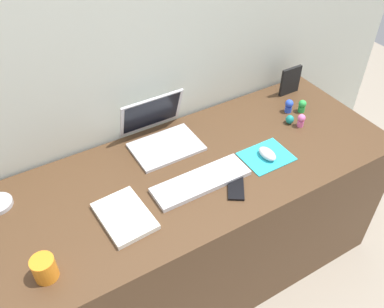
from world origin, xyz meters
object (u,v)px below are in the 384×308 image
(toy_figurine_green, at_px, (302,106))
(toy_figurine_teal, at_px, (290,119))
(mouse, at_px, (267,154))
(keyboard, at_px, (201,181))
(picture_frame, at_px, (290,81))
(laptop, at_px, (160,132))
(coffee_mug, at_px, (44,268))
(notebook_pad, at_px, (125,216))
(toy_figurine_pink, at_px, (302,120))
(toy_figurine_blue, at_px, (289,105))
(cell_phone, at_px, (236,188))

(toy_figurine_green, xyz_separation_m, toy_figurine_teal, (-0.12, -0.04, -0.01))
(mouse, relative_size, toy_figurine_green, 1.48)
(keyboard, height_order, picture_frame, picture_frame)
(toy_figurine_green, distance_m, toy_figurine_teal, 0.12)
(laptop, relative_size, coffee_mug, 3.43)
(keyboard, xyz_separation_m, toy_figurine_green, (0.69, 0.17, 0.02))
(keyboard, bearing_deg, notebook_pad, -178.32)
(toy_figurine_green, bearing_deg, keyboard, -165.97)
(notebook_pad, relative_size, toy_figurine_green, 3.71)
(toy_figurine_pink, bearing_deg, keyboard, -172.37)
(laptop, distance_m, mouse, 0.49)
(toy_figurine_pink, bearing_deg, toy_figurine_teal, 121.45)
(mouse, xyz_separation_m, toy_figurine_blue, (0.31, 0.22, 0.02))
(keyboard, bearing_deg, laptop, 93.18)
(toy_figurine_pink, bearing_deg, laptop, 158.53)
(toy_figurine_teal, bearing_deg, toy_figurine_blue, 52.92)
(notebook_pad, bearing_deg, toy_figurine_teal, 5.09)
(picture_frame, distance_m, toy_figurine_teal, 0.27)
(laptop, bearing_deg, toy_figurine_green, -12.21)
(coffee_mug, xyz_separation_m, toy_figurine_blue, (1.29, 0.31, -0.01))
(toy_figurine_teal, bearing_deg, picture_frame, 50.27)
(toy_figurine_green, bearing_deg, toy_figurine_teal, -158.97)
(cell_phone, height_order, coffee_mug, coffee_mug)
(laptop, relative_size, notebook_pad, 1.25)
(toy_figurine_green, height_order, toy_figurine_pink, same)
(laptop, height_order, toy_figurine_pink, laptop)
(coffee_mug, distance_m, toy_figurine_pink, 1.28)
(coffee_mug, xyz_separation_m, toy_figurine_pink, (1.26, 0.19, -0.01))
(laptop, relative_size, cell_phone, 2.34)
(cell_phone, height_order, toy_figurine_green, toy_figurine_green)
(coffee_mug, xyz_separation_m, toy_figurine_green, (1.35, 0.28, -0.01))
(laptop, distance_m, notebook_pad, 0.47)
(keyboard, xyz_separation_m, toy_figurine_pink, (0.61, 0.08, 0.03))
(cell_phone, xyz_separation_m, picture_frame, (0.65, 0.43, 0.07))
(picture_frame, relative_size, toy_figurine_blue, 2.18)
(toy_figurine_blue, bearing_deg, coffee_mug, -166.42)
(laptop, distance_m, toy_figurine_blue, 0.66)
(toy_figurine_green, xyz_separation_m, toy_figurine_pink, (-0.09, -0.09, 0.00))
(laptop, distance_m, picture_frame, 0.77)
(mouse, xyz_separation_m, coffee_mug, (-0.99, -0.09, 0.02))
(toy_figurine_pink, height_order, toy_figurine_teal, toy_figurine_pink)
(picture_frame, height_order, coffee_mug, picture_frame)
(coffee_mug, bearing_deg, mouse, 5.49)
(toy_figurine_green, distance_m, toy_figurine_pink, 0.13)
(laptop, distance_m, toy_figurine_green, 0.73)
(mouse, relative_size, picture_frame, 0.64)
(picture_frame, relative_size, toy_figurine_teal, 3.44)
(toy_figurine_green, relative_size, toy_figurine_blue, 0.94)
(toy_figurine_teal, xyz_separation_m, toy_figurine_blue, (0.06, 0.08, 0.02))
(coffee_mug, height_order, toy_figurine_pink, coffee_mug)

